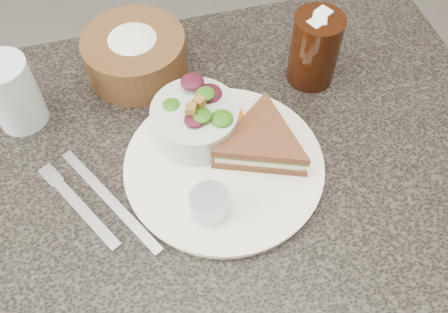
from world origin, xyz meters
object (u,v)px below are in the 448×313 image
Objects in this scene: salad_bowl at (195,117)px; bread_basket at (134,49)px; dressing_ramekin at (210,204)px; sandwich at (261,142)px; cola_glass at (315,46)px; dining_table at (203,275)px; water_glass at (12,93)px; dinner_plate at (224,166)px.

bread_basket is at bearing 110.88° from salad_bowl.
bread_basket reaches higher than dressing_ramekin.
bread_basket is (-0.15, 0.23, 0.01)m from sandwich.
cola_glass is at bearing 19.61° from salad_bowl.
dining_table is 17.96× the size of dressing_ramekin.
dining_table is 0.42m from sandwich.
salad_bowl is 0.28m from water_glass.
water_glass is (-0.34, 0.17, 0.02)m from sandwich.
sandwich is 0.12m from dressing_ramekin.
water_glass is (-0.28, 0.18, 0.05)m from dinner_plate.
dinner_plate is 1.72× the size of bread_basket.
dressing_ramekin reaches higher than dining_table.
cola_glass is at bearing -17.93° from bread_basket.
cola_glass reaches higher than salad_bowl.
dinner_plate is 0.24m from cola_glass.
cola_glass is (0.23, 0.21, 0.04)m from dressing_ramekin.
water_glass is at bearing 156.95° from salad_bowl.
water_glass reaches higher than sandwich.
salad_bowl is 0.23m from cola_glass.
sandwich is at bearing 8.64° from dining_table.
dinner_plate is at bearing -68.28° from salad_bowl.
sandwich is at bearing -26.18° from water_glass.
bread_basket is at bearing 111.12° from dinner_plate.
dining_table is 7.73× the size of salad_bowl.
dinner_plate is at bearing 10.11° from dining_table.
salad_bowl is at bearing 111.72° from dinner_plate.
salad_bowl reaches higher than dining_table.
sandwich is at bearing -34.61° from salad_bowl.
water_glass is at bearing 134.95° from dressing_ramekin.
dressing_ramekin is 0.31m from cola_glass.
cola_glass is at bearing 32.62° from dining_table.
sandwich is 1.18× the size of cola_glass.
salad_bowl is 0.14m from dressing_ramekin.
sandwich reaches higher than dining_table.
salad_bowl is at bearing -69.12° from bread_basket.
water_glass reaches higher than bread_basket.
sandwich is 1.24× the size of salad_bowl.
dining_table is 3.45× the size of dinner_plate.
dressing_ramekin is at bearing -120.30° from sandwich.
sandwich is (0.11, 0.02, 0.41)m from dining_table.
dining_table is at bearing -106.24° from salad_bowl.
water_glass is at bearing -163.29° from bread_basket.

